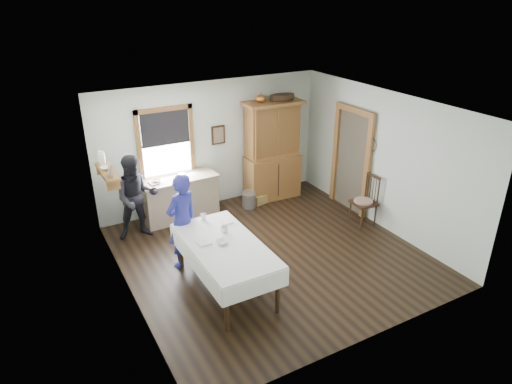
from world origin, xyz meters
TOP-DOWN VIEW (x-y plane):
  - room at (0.00, 0.00)m, footprint 5.01×5.01m
  - window at (-1.00, 2.46)m, footprint 1.18×0.07m
  - doorway at (2.46, 0.85)m, footprint 0.09×1.14m
  - wall_shelf at (-2.37, 1.54)m, footprint 0.24×1.00m
  - framed_picture at (0.15, 2.46)m, footprint 0.30×0.04m
  - rug_beater at (2.45, 0.30)m, footprint 0.01×0.27m
  - work_counter at (-0.90, 2.15)m, footprint 1.59×0.65m
  - china_hutch at (1.30, 2.14)m, footprint 1.32×0.67m
  - dining_table at (-1.14, -0.52)m, footprint 1.08×2.06m
  - spindle_chair at (2.22, 0.11)m, footprint 0.50×0.50m
  - pail at (0.57, 1.89)m, footprint 0.32×0.32m
  - wicker_basket at (0.88, 1.96)m, footprint 0.39×0.31m
  - woman_blue at (-1.46, 0.46)m, footprint 0.66×0.55m
  - figure_dark at (-1.87, 1.79)m, footprint 0.82×0.68m
  - table_cup_a at (-0.98, -0.18)m, footprint 0.15×0.15m
  - table_cup_b at (-1.11, 0.38)m, footprint 0.12×0.12m
  - table_bowl at (-1.17, -0.49)m, footprint 0.26×0.26m
  - counter_book at (-1.52, 2.09)m, footprint 0.17×0.22m
  - counter_bowl at (-1.36, 2.13)m, footprint 0.22×0.22m
  - shelf_bowl at (-2.37, 1.55)m, footprint 0.22×0.22m

SIDE VIEW (x-z plane):
  - wicker_basket at x=0.88m, z-range 0.00..0.20m
  - pail at x=0.57m, z-range 0.00..0.33m
  - dining_table at x=-1.14m, z-range 0.00..0.82m
  - work_counter at x=-0.90m, z-range 0.00..0.90m
  - spindle_chair at x=2.22m, z-range 0.00..1.04m
  - figure_dark at x=-1.87m, z-range 0.00..1.53m
  - woman_blue at x=-1.46m, z-range 0.00..1.56m
  - table_bowl at x=-1.17m, z-range 0.82..0.88m
  - table_cup_b at x=-1.11m, z-range 0.82..0.92m
  - table_cup_a at x=-0.98m, z-range 0.82..0.92m
  - counter_book at x=-1.52m, z-range 0.90..0.92m
  - counter_bowl at x=-1.36m, z-range 0.90..0.96m
  - china_hutch at x=1.30m, z-range 0.00..2.21m
  - doorway at x=2.46m, z-range 0.05..2.27m
  - room at x=0.00m, z-range 0.00..2.70m
  - framed_picture at x=0.15m, z-range 1.35..1.75m
  - wall_shelf at x=-2.37m, z-range 1.35..1.79m
  - shelf_bowl at x=-2.37m, z-range 1.57..1.62m
  - window at x=-1.00m, z-range 0.89..2.37m
  - rug_beater at x=2.45m, z-range 1.58..1.86m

